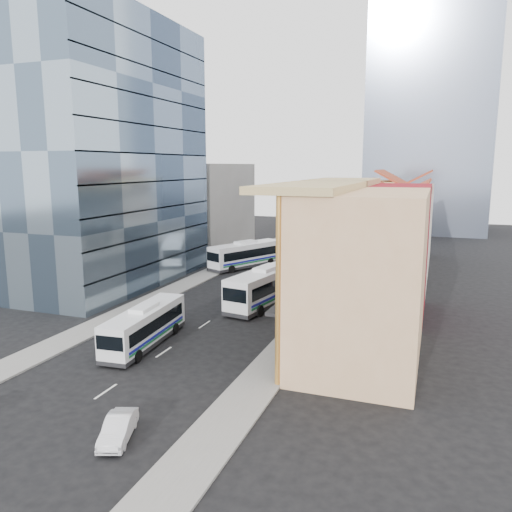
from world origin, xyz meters
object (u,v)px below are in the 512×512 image
at_px(bus_right, 267,285).
at_px(bus_left_near, 145,325).
at_px(office_tower, 109,154).
at_px(bus_left_far, 246,254).
at_px(shophouse_tan, 364,277).
at_px(sedan_right, 118,428).

bearing_deg(bus_right, bus_left_near, -100.17).
xyz_separation_m(office_tower, bus_left_far, (11.50, 13.41, -13.14)).
relative_size(office_tower, bus_right, 2.44).
height_order(shophouse_tan, office_tower, office_tower).
xyz_separation_m(shophouse_tan, bus_left_far, (-19.50, 27.41, -4.14)).
xyz_separation_m(bus_left_near, bus_left_far, (-3.40, 30.54, 0.25)).
xyz_separation_m(bus_left_near, sedan_right, (6.09, -12.21, -1.01)).
bearing_deg(bus_right, shophouse_tan, -35.15).
distance_m(bus_left_near, sedan_right, 13.69).
distance_m(shophouse_tan, bus_left_far, 33.89).
height_order(bus_left_near, sedan_right, bus_left_near).
distance_m(office_tower, bus_right, 24.15).
height_order(bus_left_far, sedan_right, bus_left_far).
distance_m(bus_left_far, bus_right, 18.55).
xyz_separation_m(shophouse_tan, office_tower, (-31.00, 14.00, 9.00)).
xyz_separation_m(bus_left_far, sedan_right, (9.50, -42.76, -1.26)).
xyz_separation_m(bus_left_near, bus_right, (5.21, 14.11, 0.37)).
distance_m(bus_right, sedan_right, 26.38).
bearing_deg(shophouse_tan, office_tower, 155.70).
height_order(bus_left_far, bus_right, bus_right).
relative_size(bus_left_far, bus_right, 0.94).
bearing_deg(bus_left_near, office_tower, 126.67).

